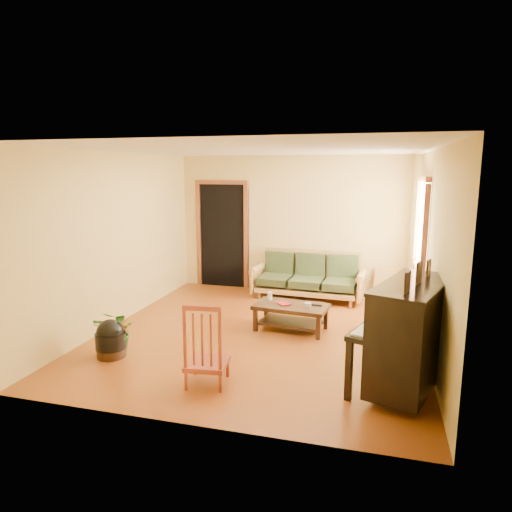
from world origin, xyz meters
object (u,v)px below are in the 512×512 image
(red_chair, at_px, (207,343))
(armchair, at_px, (400,307))
(piano, at_px, (410,337))
(ceramic_crock, at_px, (400,295))
(coffee_table, at_px, (291,317))
(sofa, at_px, (307,276))
(potted_plant, at_px, (117,332))
(footstool, at_px, (111,343))

(red_chair, bearing_deg, armchair, 37.99)
(piano, relative_size, ceramic_crock, 5.68)
(coffee_table, bearing_deg, armchair, 6.69)
(armchair, bearing_deg, red_chair, -153.88)
(armchair, distance_m, piano, 1.69)
(piano, height_order, ceramic_crock, piano)
(ceramic_crock, bearing_deg, red_chair, -119.11)
(piano, distance_m, red_chair, 2.18)
(sofa, bearing_deg, red_chair, -95.19)
(coffee_table, bearing_deg, sofa, 90.95)
(armchair, height_order, red_chair, red_chair)
(armchair, bearing_deg, ceramic_crock, 68.07)
(piano, height_order, potted_plant, piano)
(coffee_table, xyz_separation_m, ceramic_crock, (1.62, 2.00, -0.07))
(sofa, height_order, footstool, sofa)
(armchair, relative_size, potted_plant, 1.39)
(coffee_table, xyz_separation_m, armchair, (1.53, 0.18, 0.23))
(ceramic_crock, bearing_deg, footstool, -135.51)
(coffee_table, relative_size, footstool, 2.79)
(coffee_table, distance_m, ceramic_crock, 2.58)
(coffee_table, xyz_separation_m, red_chair, (-0.57, -1.93, 0.28))
(coffee_table, relative_size, red_chair, 1.12)
(red_chair, relative_size, potted_plant, 1.56)
(piano, bearing_deg, armchair, 109.70)
(sofa, xyz_separation_m, armchair, (1.56, -1.54, -0.01))
(red_chair, bearing_deg, footstool, 158.61)
(piano, bearing_deg, coffee_table, 154.68)
(piano, distance_m, ceramic_crock, 3.53)
(footstool, relative_size, red_chair, 0.40)
(armchair, bearing_deg, piano, -107.89)
(sofa, relative_size, red_chair, 2.11)
(sofa, relative_size, ceramic_crock, 8.48)
(piano, bearing_deg, ceramic_crock, 107.60)
(coffee_table, relative_size, piano, 0.79)
(footstool, bearing_deg, armchair, 26.26)
(coffee_table, bearing_deg, footstool, -142.05)
(footstool, bearing_deg, red_chair, -14.20)
(sofa, height_order, ceramic_crock, sofa)
(ceramic_crock, bearing_deg, coffee_table, -129.03)
(footstool, xyz_separation_m, ceramic_crock, (3.63, 3.57, -0.06))
(coffee_table, height_order, armchair, armchair)
(sofa, xyz_separation_m, ceramic_crock, (1.65, 0.28, -0.31))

